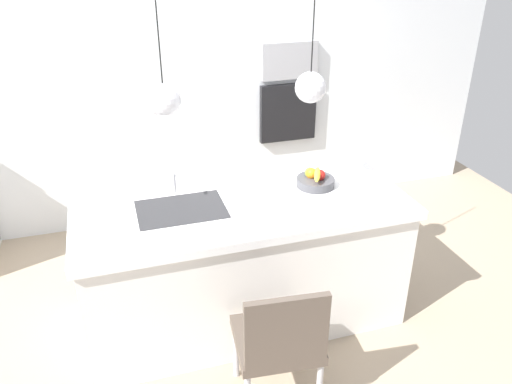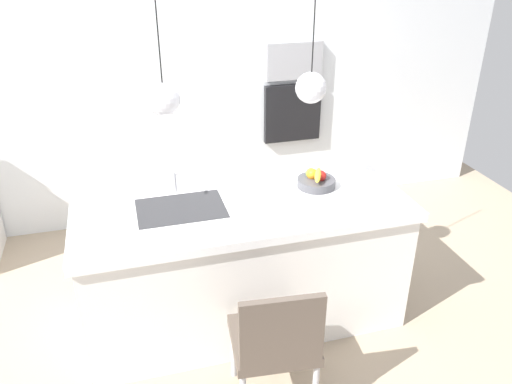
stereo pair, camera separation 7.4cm
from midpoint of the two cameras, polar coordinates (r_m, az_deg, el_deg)
floor at (r=3.89m, az=-0.90°, el=-13.24°), size 6.60×6.60×0.00m
back_wall at (r=4.74m, az=-6.27°, el=12.04°), size 6.00×0.10×2.60m
kitchen_island at (r=3.60m, az=-0.95°, el=-7.52°), size 2.19×0.99×0.93m
sink_basin at (r=3.30m, az=-7.80°, el=-1.91°), size 0.56×0.40×0.02m
faucet at (r=3.42m, az=-8.49°, el=1.92°), size 0.02×0.17×0.22m
fruit_bowl at (r=3.55m, az=7.34°, el=1.31°), size 0.27×0.27×0.14m
microwave at (r=4.86m, az=4.73°, el=14.48°), size 0.54×0.08×0.34m
oven at (r=4.99m, az=4.51°, el=8.87°), size 0.56×0.08×0.56m
chair_near at (r=2.94m, az=2.99°, el=-16.29°), size 0.51×0.49×0.89m
pendant_light_left at (r=3.01m, az=-9.63°, el=10.25°), size 0.19×0.19×0.79m
pendant_light_right at (r=3.23m, az=6.85°, el=11.56°), size 0.19×0.19×0.79m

